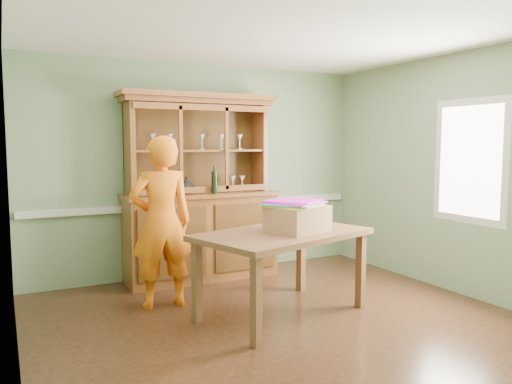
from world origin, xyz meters
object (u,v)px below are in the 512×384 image
china_hutch (201,215)px  cardboard_box (298,219)px  person (161,222)px  dining_table (282,241)px

china_hutch → cardboard_box: size_ratio=4.22×
china_hutch → person: size_ratio=1.30×
china_hutch → person: 1.15m
dining_table → person: size_ratio=1.06×
china_hutch → person: (-0.75, -0.86, 0.08)m
china_hutch → cardboard_box: china_hutch is taller
cardboard_box → person: person is taller
dining_table → cardboard_box: bearing=-43.8°
cardboard_box → dining_table: bearing=152.5°
person → dining_table: bearing=145.7°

